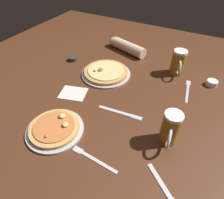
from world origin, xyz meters
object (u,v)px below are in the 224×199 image
fork_spare (188,90)px  diner_arm (125,46)px  beer_mug_dark (178,63)px  knife_right (164,188)px  beer_mug_amber (170,129)px  fork_left (93,159)px  napkin_folded (73,93)px  knife_spare (120,112)px  ramekin_butter (212,83)px  pizza_plate_far (106,72)px  ramekin_sauce (73,59)px  pizza_plate_near (55,128)px

fork_spare → diner_arm: diner_arm is taller
beer_mug_dark → knife_right: bearing=-78.7°
beer_mug_amber → fork_left: beer_mug_amber is taller
napkin_folded → fork_left: size_ratio=0.67×
knife_spare → diner_arm: diner_arm is taller
fork_left → diner_arm: bearing=107.4°
ramekin_butter → fork_left: size_ratio=0.29×
beer_mug_amber → napkin_folded: (-0.58, 0.07, -0.08)m
pizza_plate_far → napkin_folded: size_ratio=2.15×
beer_mug_dark → ramekin_sauce: 0.73m
fork_spare → pizza_plate_near: bearing=-129.0°
napkin_folded → pizza_plate_near: bearing=-70.6°
knife_right → fork_spare: 0.63m
ramekin_butter → napkin_folded: bearing=-146.3°
napkin_folded → knife_spare: size_ratio=0.62×
ramekin_sauce → ramekin_butter: size_ratio=0.97×
napkin_folded → knife_right: napkin_folded is taller
ramekin_sauce → fork_spare: (0.82, 0.03, -0.01)m
pizza_plate_near → ramekin_butter: 0.95m
pizza_plate_far → beer_mug_amber: (0.51, -0.33, 0.07)m
pizza_plate_near → beer_mug_amber: size_ratio=1.63×
ramekin_sauce → diner_arm: (0.27, 0.31, 0.03)m
ramekin_sauce → fork_spare: 0.82m
ramekin_sauce → diner_arm: bearing=48.6°
napkin_folded → diner_arm: (0.04, 0.62, 0.04)m
knife_spare → diner_arm: size_ratio=0.71×
pizza_plate_far → fork_left: 0.63m
pizza_plate_near → napkin_folded: 0.28m
napkin_folded → pizza_plate_far: bearing=74.5°
ramekin_sauce → napkin_folded: size_ratio=0.42×
napkin_folded → fork_spare: napkin_folded is taller
beer_mug_amber → ramekin_sauce: beer_mug_amber is taller
napkin_folded → knife_right: 0.69m
fork_left → fork_spare: bearing=68.8°
napkin_folded → fork_spare: size_ratio=0.68×
knife_right → pizza_plate_near: bearing=177.8°
beer_mug_dark → ramekin_butter: (0.23, -0.03, -0.06)m
beer_mug_dark → diner_arm: size_ratio=0.48×
knife_right → knife_spare: size_ratio=0.73×
fork_left → knife_spare: (-0.02, 0.30, 0.00)m
ramekin_butter → diner_arm: size_ratio=0.19×
pizza_plate_near → knife_spare: pizza_plate_near is taller
beer_mug_amber → fork_left: 0.35m
pizza_plate_far → knife_spare: pizza_plate_far is taller
knife_right → ramekin_sauce: bearing=145.4°
fork_left → diner_arm: 0.97m
beer_mug_amber → diner_arm: bearing=127.8°
knife_spare → beer_mug_dark: bearing=72.4°
knife_right → fork_spare: size_ratio=0.80×
ramekin_butter → pizza_plate_near: bearing=-129.8°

